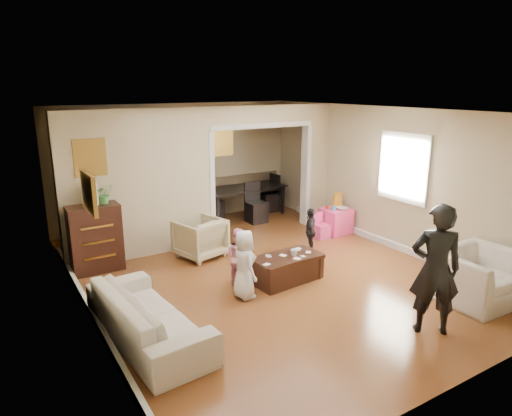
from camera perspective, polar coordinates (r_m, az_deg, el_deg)
floor at (r=7.53m, az=0.80°, el=-8.08°), size 7.00×7.00×0.00m
partition_left at (r=8.16m, az=-14.27°, el=2.88°), size 2.75×0.18×2.60m
partition_right at (r=9.97m, az=7.37°, el=5.40°), size 0.55×0.18×2.60m
partition_header at (r=9.04m, az=0.65°, el=11.71°), size 2.22×0.18×0.35m
window_pane at (r=8.55m, az=18.07°, el=4.85°), size 0.03×0.95×1.10m
framed_art_partition at (r=7.77m, az=-20.13°, el=5.95°), size 0.45×0.03×0.55m
framed_art_sofa_wall at (r=5.46m, az=-20.28°, el=1.82°), size 0.03×0.55×0.40m
framed_art_alcove at (r=10.53m, az=-4.17°, el=8.20°), size 0.45×0.03×0.55m
sofa at (r=5.74m, az=-13.45°, el=-12.96°), size 1.01×2.18×0.62m
armchair_back at (r=8.13m, az=-7.05°, el=-3.75°), size 0.92×0.94×0.70m
armchair_front at (r=7.19m, az=26.10°, el=-7.73°), size 1.15×1.01×0.73m
dresser at (r=7.88m, az=-19.55°, el=-3.58°), size 0.81×0.46×1.11m
table_lamp at (r=7.69m, az=-20.03°, el=1.63°), size 0.22×0.22×0.36m
potted_plant at (r=7.73m, az=-18.57°, el=1.70°), size 0.29×0.25×0.32m
coffee_table at (r=7.17m, az=3.87°, el=-7.55°), size 1.15×0.66×0.41m
coffee_cup at (r=7.09m, az=4.80°, el=-5.60°), size 0.12×0.12×0.10m
play_table at (r=9.53m, az=9.96°, el=-1.60°), size 0.55×0.55×0.51m
cereal_box at (r=9.57m, az=10.21°, el=0.99°), size 0.20×0.08×0.30m
cyan_cup at (r=9.35m, az=9.78°, el=-0.03°), size 0.08×0.08×0.08m
toy_block at (r=9.47m, az=9.01°, el=0.10°), size 0.10×0.09×0.05m
play_bowl at (r=9.40m, az=10.74°, el=-0.07°), size 0.23×0.23×0.05m
dining_table at (r=10.63m, az=-1.79°, el=0.88°), size 2.02×1.19×0.69m
adult_person at (r=5.93m, az=21.60°, el=-7.18°), size 0.72×0.68×1.65m
child_kneel_a at (r=6.52m, az=-1.48°, el=-7.09°), size 0.36×0.52×1.01m
child_kneel_b at (r=6.97m, az=-2.27°, el=-6.08°), size 0.49×0.54×0.89m
child_toddler at (r=8.25m, az=6.84°, el=-2.90°), size 0.50×0.50×0.85m
craft_papers at (r=7.11m, az=4.02°, el=-5.95°), size 0.96×0.47×0.00m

